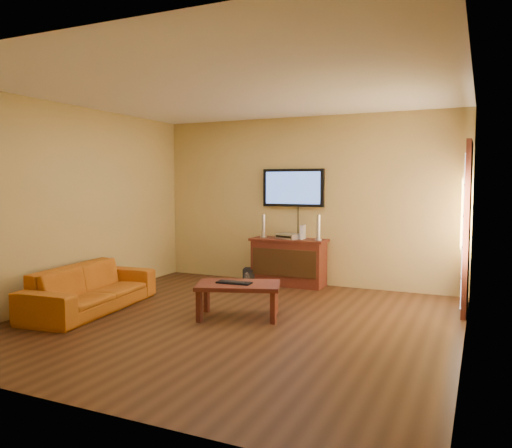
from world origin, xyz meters
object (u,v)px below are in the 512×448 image
Objects in this scene: coffee_table at (238,288)px; speaker_right at (318,229)px; speaker_left at (264,227)px; media_console at (289,262)px; av_receiver at (289,236)px; keyboard at (234,283)px; game_console at (303,232)px; sofa at (91,281)px; television at (293,188)px; subwoofer at (251,276)px; bottle at (247,279)px.

coffee_table is 2.87× the size of speaker_right.
speaker_right reaches higher than speaker_left.
media_console is 3.35× the size of av_receiver.
speaker_left is at bearing -163.59° from av_receiver.
media_console is 0.42m from av_receiver.
game_console is at bearing 86.31° from keyboard.
coffee_table is 0.09m from keyboard.
coffee_table is 0.58× the size of sofa.
speaker_left is 0.87× the size of keyboard.
av_receiver is 1.63× the size of game_console.
media_console reaches higher than coffee_table.
speaker_left is at bearing -159.50° from television.
speaker_right is at bearing 80.16° from coffee_table.
av_receiver is at bearing 93.59° from coffee_table.
game_console is 1.13m from subwoofer.
media_console is 2.81× the size of keyboard.
speaker_left is 0.48m from av_receiver.
subwoofer is (-0.84, -0.13, -0.74)m from game_console.
speaker_right is 0.91× the size of keyboard.
coffee_table is at bearing -65.43° from av_receiver.
av_receiver is at bearing -6.46° from subwoofer.
av_receiver is 2.13m from keyboard.
speaker_right reaches higher than bottle.
coffee_table is at bearing -99.84° from speaker_right.
speaker_left reaches higher than sofa.
speaker_left reaches higher than subwoofer.
game_console is 2.17m from keyboard.
subwoofer reaches higher than bottle.
speaker_right is (2.26, 2.52, 0.55)m from sofa.
television is 0.91× the size of coffee_table.
speaker_left is at bearing 177.53° from speaker_right.
sofa is at bearing -124.82° from media_console.
sofa is (-1.76, -2.53, 0.00)m from media_console.
av_receiver is (0.01, -0.21, -0.77)m from television.
media_console is 5.45× the size of game_console.
television reaches higher than speaker_right.
bottle is at bearing -149.66° from media_console.
subwoofer is at bearing -169.49° from media_console.
speaker_left reaches higher than keyboard.
av_receiver is at bearing -41.58° from sofa.
sofa is at bearing -128.37° from game_console.
av_receiver is at bearing 92.31° from keyboard.
sofa is at bearing -104.09° from av_receiver.
subwoofer is (-1.11, -0.10, -0.81)m from speaker_right.
speaker_left reaches higher than media_console.
speaker_left is 0.95× the size of speaker_right.
speaker_left is 1.68× the size of bottle.
bottle is (0.03, -0.23, -0.02)m from subwoofer.
sofa reaches higher than subwoofer.
television is (-0.00, 0.19, 1.18)m from media_console.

